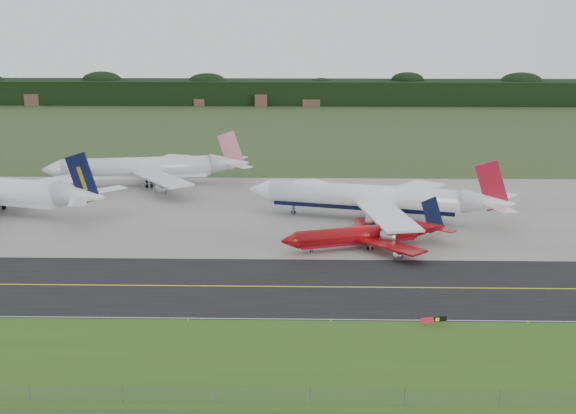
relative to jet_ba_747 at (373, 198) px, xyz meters
The scene contains 15 objects.
ground 44.30m from the jet_ba_747, 102.01° to the right, with size 600.00×600.00×0.00m, color #324A22.
grass_verge 78.73m from the jet_ba_747, 96.69° to the right, with size 400.00×30.00×0.01m, color #325F1C.
taxiway 48.19m from the jet_ba_747, 101.01° to the right, with size 400.00×32.00×0.02m, color black.
apron 13.29m from the jet_ba_747, 138.85° to the left, with size 400.00×78.00×0.01m, color gray.
taxiway_centreline 48.19m from the jet_ba_747, 101.01° to the right, with size 400.00×0.40×0.00m, color yellow.
taxiway_edge_line 63.40m from the jet_ba_747, 98.32° to the right, with size 400.00×0.25×0.00m, color silver.
perimeter_fence 91.57m from the jet_ba_747, 95.74° to the right, with size 320.00×0.10×320.00m.
horizon_treeline 230.94m from the jet_ba_747, 92.27° to the left, with size 700.00×25.00×12.00m.
jet_ba_747 is the anchor object (origin of this frame).
jet_red_737 22.74m from the jet_ba_747, 97.97° to the right, with size 36.04×28.61×9.97m.
jet_star_tail 70.30m from the jet_ba_747, 149.16° to the left, with size 57.19×47.31×15.11m.
taxiway_sign 64.99m from the jet_ba_747, 85.98° to the right, with size 4.24×1.27×1.45m.
edge_marker_left 72.60m from the jet_ba_747, 118.71° to the right, with size 0.16×0.16×0.50m, color yellow.
edge_marker_center 64.79m from the jet_ba_747, 100.47° to the right, with size 0.16×0.16×0.50m, color yellow.
edge_marker_right 66.71m from the jet_ba_747, 72.72° to the right, with size 0.16×0.16×0.50m, color yellow.
Camera 1 is at (-6.69, -140.97, 49.37)m, focal length 50.00 mm.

